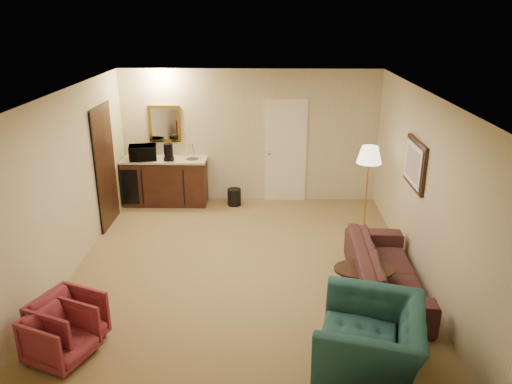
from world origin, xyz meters
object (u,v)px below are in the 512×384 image
Objects in this scene: rose_chair_near at (68,320)px; coffee_maker at (169,152)px; teal_armchair at (371,331)px; rose_chair_far at (60,334)px; coffee_table at (363,283)px; waste_bin at (234,197)px; sofa at (386,263)px; floor_lamp at (367,191)px; wetbar_cabinet at (166,181)px; microwave at (143,151)px.

rose_chair_near is 4.45m from coffee_maker.
teal_armchair is 5.64m from coffee_maker.
coffee_maker reaches higher than rose_chair_near.
teal_armchair is 3.33m from rose_chair_far.
coffee_table reaches higher than waste_bin.
sofa is 6.64× the size of waste_bin.
floor_lamp reaches higher than sofa.
sofa is 6.76× the size of coffee_maker.
wetbar_cabinet is at bearing -133.60° from teal_armchair.
teal_armchair is 1.77× the size of rose_chair_near.
microwave reaches higher than coffee_maker.
rose_chair_far is at bearing -93.03° from wetbar_cabinet.
wetbar_cabinet is at bearing 133.73° from coffee_table.
sofa is 3.44× the size of rose_chair_far.
sofa is at bearing -41.88° from wetbar_cabinet.
wetbar_cabinet reaches higher than rose_chair_near.
floor_lamp is 3.77m from coffee_maker.
microwave is at bearing 53.92° from sofa.
sofa is at bearing -46.24° from rose_chair_far.
teal_armchair is at bearing -70.21° from rose_chair_far.
microwave reaches higher than waste_bin.
sofa reaches higher than rose_chair_far.
rose_chair_near reaches higher than coffee_table.
waste_bin is 1.02× the size of coffee_maker.
sofa is at bearing 176.44° from teal_armchair.
wetbar_cabinet is 1.38m from waste_bin.
wetbar_cabinet is 4.84m from sofa.
waste_bin is at bearing 2.03° from rose_chair_near.
microwave is (-3.46, 4.81, 0.57)m from teal_armchair.
rose_chair_near is 1.33× the size of microwave.
coffee_maker is at bearing 161.18° from floor_lamp.
rose_chair_near is 4.70m from waste_bin.
waste_bin is (-1.92, 3.35, -0.06)m from coffee_table.
coffee_table is 2.38× the size of waste_bin.
floor_lamp is at bearing -19.80° from wetbar_cabinet.
coffee_table is (0.20, 1.46, -0.30)m from teal_armchair.
sofa is 5.13m from microwave.
teal_armchair is at bearing -97.91° from coffee_table.
wetbar_cabinet is 4.74m from coffee_table.
microwave reaches higher than wetbar_cabinet.
coffee_maker is (-3.55, 1.21, 0.31)m from floor_lamp.
teal_armchair is (3.07, -4.88, 0.06)m from wetbar_cabinet.
coffee_table is at bearing -57.19° from coffee_maker.
waste_bin is (1.35, -0.07, -0.29)m from wetbar_cabinet.
floor_lamp is (3.67, -1.32, 0.32)m from wetbar_cabinet.
waste_bin is at bearing 37.73° from sofa.
microwave is (-4.06, 1.25, 0.32)m from floor_lamp.
rose_chair_near is 0.86× the size of coffee_table.
coffee_maker reaches higher than teal_armchair.
coffee_maker is at bearing -43.82° from wetbar_cabinet.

